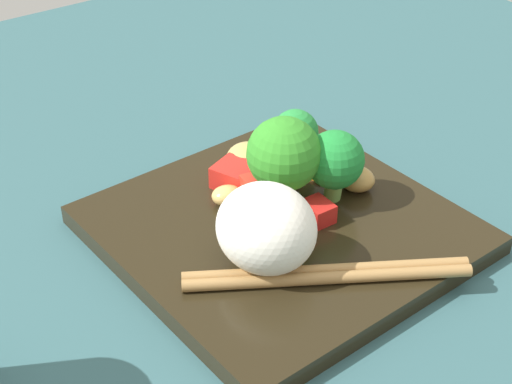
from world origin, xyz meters
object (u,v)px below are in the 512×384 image
object	(u,v)px
square_plate	(281,230)
chopstick_pair	(327,274)
broccoli_floret_0	(337,162)
rice_mound	(266,228)
carrot_slice_0	(282,186)

from	to	relation	value
square_plate	chopstick_pair	size ratio (longest dim) A/B	1.36
broccoli_floret_0	chopstick_pair	world-z (taller)	broccoli_floret_0
square_plate	broccoli_floret_0	xyz separation A→B (cm)	(-5.14, 0.28, 4.35)
rice_mound	carrot_slice_0	distance (cm)	9.96
chopstick_pair	rice_mound	bearing A→B (deg)	153.02
square_plate	carrot_slice_0	bearing A→B (deg)	-128.54
chopstick_pair	square_plate	bearing A→B (deg)	109.31
carrot_slice_0	square_plate	bearing A→B (deg)	51.46
broccoli_floret_0	carrot_slice_0	xyz separation A→B (cm)	(2.36, -3.76, -3.27)
square_plate	rice_mound	size ratio (longest dim) A/B	3.35
square_plate	carrot_slice_0	size ratio (longest dim) A/B	11.08
square_plate	broccoli_floret_0	size ratio (longest dim) A/B	4.05
rice_mound	chopstick_pair	distance (cm)	5.28
square_plate	carrot_slice_0	xyz separation A→B (cm)	(-2.78, -3.49, 1.08)
broccoli_floret_0	chopstick_pair	xyz separation A→B (cm)	(6.67, 6.91, -3.14)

